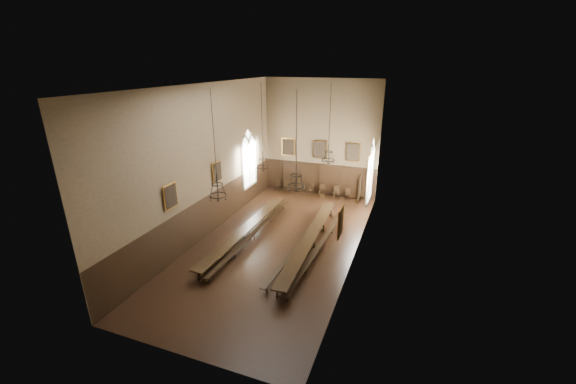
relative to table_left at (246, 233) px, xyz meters
The scene contains 33 objects.
floor 2.00m from the table_left, ahead, with size 9.00×18.00×0.02m, color black.
ceiling 8.83m from the table_left, ahead, with size 9.00×18.00×0.02m, color black.
wall_back 10.18m from the table_left, 77.88° to the left, with size 9.00×0.02×9.00m, color #766248.
wall_front 10.00m from the table_left, 77.60° to the right, with size 9.00×0.02×9.00m, color #766248.
wall_left 4.83m from the table_left, behind, with size 0.02×18.00×9.00m, color #766248.
wall_right 7.66m from the table_left, ahead, with size 0.02×18.00×9.00m, color #766248.
wainscot_panelling 2.14m from the table_left, ahead, with size 9.00×18.00×2.50m, color black, non-canonical shape.
table_left is the anchor object (origin of this frame).
table_right 3.94m from the table_left, ahead, with size 1.16×10.74×0.84m.
bench_left_outer 0.75m from the table_left, 155.98° to the left, with size 0.64×9.09×0.41m.
bench_left_inner 0.49m from the table_left, 29.16° to the left, with size 0.45×10.48×0.47m.
bench_right_inner 3.48m from the table_left, ahead, with size 0.83×10.24×0.46m.
bench_right_outer 4.55m from the table_left, ahead, with size 0.75×10.51×0.47m.
chair_0 8.73m from the table_left, 99.42° to the left, with size 0.43×0.43×0.91m.
chair_1 8.64m from the table_left, 94.19° to the left, with size 0.53×0.53×0.99m.
chair_3 8.72m from the table_left, 80.91° to the left, with size 0.48×0.48×0.90m.
chair_4 8.93m from the table_left, 74.60° to the left, with size 0.55×0.55×1.02m.
chair_5 9.31m from the table_left, 67.57° to the left, with size 0.56×0.56×1.00m.
chair_6 9.71m from the table_left, 62.93° to the left, with size 0.48×0.48×0.90m.
chair_7 10.19m from the table_left, 58.11° to the left, with size 0.52×0.52×0.93m.
chandelier_back_left 4.54m from the table_left, 85.27° to the left, with size 0.80×0.80×5.18m.
chandelier_back_right 6.77m from the table_left, 30.84° to the left, with size 0.76×0.76×4.42m.
chandelier_front_left 4.68m from the table_left, 90.42° to the right, with size 0.91×0.91×5.33m.
chandelier_front_right 6.50m from the table_left, 30.83° to the right, with size 0.82×0.82×4.46m.
portrait_back_0 9.59m from the table_left, 94.09° to the left, with size 1.10×0.12×1.40m.
portrait_back_1 9.77m from the table_left, 77.71° to the left, with size 1.10×0.12×1.40m.
portrait_back_2 10.60m from the table_left, 63.10° to the left, with size 1.10×0.12×1.40m.
portrait_left_0 4.24m from the table_left, 155.52° to the left, with size 0.12×1.00×1.30m.
portrait_left_1 5.32m from the table_left, 125.49° to the right, with size 0.12×1.00×1.30m.
portrait_right_0 7.23m from the table_left, ahead, with size 0.12×1.00×1.30m.
portrait_right_1 7.91m from the table_left, 28.19° to the right, with size 0.12×1.00×1.30m.
window_right 9.01m from the table_left, 41.26° to the left, with size 0.20×2.20×4.60m, color white, non-canonical shape.
window_left 6.82m from the table_left, 113.81° to the left, with size 0.20×2.20×4.60m, color white, non-canonical shape.
Camera 1 is at (7.01, -17.05, 10.11)m, focal length 22.00 mm.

